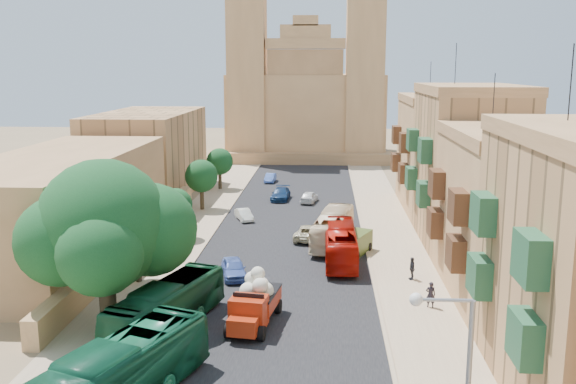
# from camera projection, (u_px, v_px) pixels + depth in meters

# --- Properties ---
(ground) EXTENTS (260.00, 260.00, 0.00)m
(ground) POSITION_uv_depth(u_px,v_px,m) (259.00, 359.00, 34.20)
(ground) COLOR #796245
(road_surface) EXTENTS (14.00, 140.00, 0.01)m
(road_surface) POSITION_uv_depth(u_px,v_px,m) (290.00, 224.00, 63.59)
(road_surface) COLOR black
(road_surface) RESTS_ON ground
(sidewalk_east) EXTENTS (5.00, 140.00, 0.01)m
(sidewalk_east) POSITION_uv_depth(u_px,v_px,m) (387.00, 225.00, 63.03)
(sidewalk_east) COLOR tan
(sidewalk_east) RESTS_ON ground
(sidewalk_west) EXTENTS (5.00, 140.00, 0.01)m
(sidewalk_west) POSITION_uv_depth(u_px,v_px,m) (196.00, 222.00, 64.15)
(sidewalk_west) COLOR tan
(sidewalk_west) RESTS_ON ground
(kerb_east) EXTENTS (0.25, 140.00, 0.12)m
(kerb_east) POSITION_uv_depth(u_px,v_px,m) (361.00, 224.00, 63.16)
(kerb_east) COLOR tan
(kerb_east) RESTS_ON ground
(kerb_west) EXTENTS (0.25, 140.00, 0.12)m
(kerb_west) POSITION_uv_depth(u_px,v_px,m) (221.00, 222.00, 63.99)
(kerb_west) COLOR tan
(kerb_west) RESTS_ON ground
(townhouse_b) EXTENTS (9.00, 14.00, 14.90)m
(townhouse_b) POSITION_uv_depth(u_px,v_px,m) (512.00, 213.00, 42.95)
(townhouse_b) COLOR #B48251
(townhouse_b) RESTS_ON ground
(townhouse_c) EXTENTS (9.00, 14.00, 17.40)m
(townhouse_c) POSITION_uv_depth(u_px,v_px,m) (468.00, 164.00, 56.42)
(townhouse_c) COLOR tan
(townhouse_c) RESTS_ON ground
(townhouse_d) EXTENTS (9.00, 14.00, 15.90)m
(townhouse_d) POSITION_uv_depth(u_px,v_px,m) (440.00, 152.00, 70.28)
(townhouse_d) COLOR #B48251
(townhouse_d) RESTS_ON ground
(west_wall) EXTENTS (1.00, 40.00, 1.80)m
(west_wall) POSITION_uv_depth(u_px,v_px,m) (137.00, 240.00, 54.36)
(west_wall) COLOR #B48251
(west_wall) RESTS_ON ground
(west_building_low) EXTENTS (10.00, 28.00, 8.40)m
(west_building_low) POSITION_uv_depth(u_px,v_px,m) (61.00, 206.00, 52.08)
(west_building_low) COLOR #9F7145
(west_building_low) RESTS_ON ground
(west_building_mid) EXTENTS (10.00, 22.00, 10.00)m
(west_building_mid) POSITION_uv_depth(u_px,v_px,m) (148.00, 154.00, 77.40)
(west_building_mid) COLOR tan
(west_building_mid) RESTS_ON ground
(church) EXTENTS (28.00, 22.50, 36.30)m
(church) POSITION_uv_depth(u_px,v_px,m) (306.00, 101.00, 109.38)
(church) COLOR #B48251
(church) RESTS_ON ground
(ficus_tree) EXTENTS (10.13, 9.32, 10.13)m
(ficus_tree) POSITION_uv_depth(u_px,v_px,m) (105.00, 229.00, 37.53)
(ficus_tree) COLOR #372B1B
(ficus_tree) RESTS_ON ground
(street_tree_a) EXTENTS (3.12, 3.12, 4.80)m
(street_tree_a) POSITION_uv_depth(u_px,v_px,m) (137.00, 239.00, 45.93)
(street_tree_a) COLOR #372B1B
(street_tree_a) RESTS_ON ground
(street_tree_b) EXTENTS (2.99, 2.99, 4.60)m
(street_tree_b) POSITION_uv_depth(u_px,v_px,m) (176.00, 205.00, 57.71)
(street_tree_b) COLOR #372B1B
(street_tree_b) RESTS_ON ground
(street_tree_c) EXTENTS (3.56, 3.56, 5.48)m
(street_tree_c) POSITION_uv_depth(u_px,v_px,m) (201.00, 176.00, 69.35)
(street_tree_c) COLOR #372B1B
(street_tree_c) RESTS_ON ground
(street_tree_d) EXTENTS (3.39, 3.39, 5.21)m
(street_tree_d) POSITION_uv_depth(u_px,v_px,m) (220.00, 162.00, 81.14)
(street_tree_d) COLOR #372B1B
(street_tree_d) RESTS_ON ground
(streetlamp) EXTENTS (2.11, 0.44, 8.22)m
(streetlamp) POSITION_uv_depth(u_px,v_px,m) (454.00, 381.00, 20.99)
(streetlamp) COLOR gray
(streetlamp) RESTS_ON ground
(red_truck) EXTENTS (3.04, 6.03, 3.38)m
(red_truck) POSITION_uv_depth(u_px,v_px,m) (254.00, 301.00, 38.45)
(red_truck) COLOR #A5260C
(red_truck) RESTS_ON ground
(olive_pickup) EXTENTS (3.34, 4.55, 1.72)m
(olive_pickup) POSITION_uv_depth(u_px,v_px,m) (354.00, 244.00, 53.29)
(olive_pickup) COLOR #3D501E
(olive_pickup) RESTS_ON ground
(bus_green_south) EXTENTS (6.77, 11.74, 3.22)m
(bus_green_south) POSITION_uv_depth(u_px,v_px,m) (115.00, 377.00, 28.78)
(bus_green_south) COLOR #105033
(bus_green_south) RESTS_ON ground
(bus_green_north) EXTENTS (5.48, 10.51, 2.86)m
(bus_green_north) POSITION_uv_depth(u_px,v_px,m) (166.00, 306.00, 37.81)
(bus_green_north) COLOR #134C2A
(bus_green_north) RESTS_ON ground
(bus_red_east) EXTENTS (2.46, 10.19, 2.83)m
(bus_red_east) POSITION_uv_depth(u_px,v_px,m) (340.00, 244.00, 51.10)
(bus_red_east) COLOR #A90E05
(bus_red_east) RESTS_ON ground
(bus_cream_east) EXTENTS (4.01, 10.58, 2.88)m
(bus_cream_east) POSITION_uv_depth(u_px,v_px,m) (333.00, 228.00, 56.04)
(bus_cream_east) COLOR beige
(bus_cream_east) RESTS_ON ground
(car_blue_a) EXTENTS (2.62, 4.40, 1.40)m
(car_blue_a) POSITION_uv_depth(u_px,v_px,m) (234.00, 268.00, 47.29)
(car_blue_a) COLOR #4562B1
(car_blue_a) RESTS_ON ground
(car_white_a) EXTENTS (2.41, 3.64, 1.13)m
(car_white_a) POSITION_uv_depth(u_px,v_px,m) (244.00, 215.00, 64.97)
(car_white_a) COLOR white
(car_white_a) RESTS_ON ground
(car_cream) EXTENTS (2.97, 5.10, 1.33)m
(car_cream) POSITION_uv_depth(u_px,v_px,m) (309.00, 232.00, 57.68)
(car_cream) COLOR beige
(car_cream) RESTS_ON ground
(car_dkblue) EXTENTS (2.26, 4.91, 1.39)m
(car_dkblue) POSITION_uv_depth(u_px,v_px,m) (281.00, 194.00, 74.91)
(car_dkblue) COLOR navy
(car_dkblue) RESTS_ON ground
(car_white_b) EXTENTS (2.24, 4.10, 1.32)m
(car_white_b) POSITION_uv_depth(u_px,v_px,m) (309.00, 197.00, 73.39)
(car_white_b) COLOR silver
(car_white_b) RESTS_ON ground
(car_blue_b) EXTENTS (1.45, 3.59, 1.16)m
(car_blue_b) POSITION_uv_depth(u_px,v_px,m) (270.00, 178.00, 86.38)
(car_blue_b) COLOR #4469C6
(car_blue_b) RESTS_ON ground
(pedestrian_a) EXTENTS (0.68, 0.50, 1.72)m
(pedestrian_a) POSITION_uv_depth(u_px,v_px,m) (431.00, 295.00, 41.38)
(pedestrian_a) COLOR black
(pedestrian_a) RESTS_ON ground
(pedestrian_c) EXTENTS (0.53, 1.04, 1.70)m
(pedestrian_c) POSITION_uv_depth(u_px,v_px,m) (412.00, 268.00, 46.78)
(pedestrian_c) COLOR #26272E
(pedestrian_c) RESTS_ON ground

